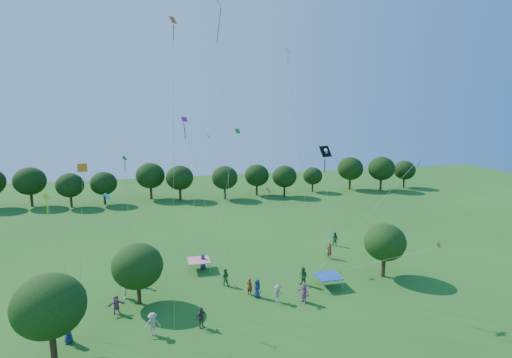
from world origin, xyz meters
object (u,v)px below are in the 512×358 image
object	(u,v)px
near_tree_west	(49,306)
red_high_kite	(221,57)
tent_red_stripe	(199,260)
pirate_kite	(326,155)
near_tree_north	(138,266)
near_tree_east	(385,242)
tent_blue	(328,276)

from	to	relation	value
near_tree_west	red_high_kite	size ratio (longest dim) A/B	0.24
tent_red_stripe	pirate_kite	world-z (taller)	pirate_kite
near_tree_north	pirate_kite	world-z (taller)	pirate_kite
near_tree_east	near_tree_north	bearing A→B (deg)	179.62
red_high_kite	tent_red_stripe	bearing A→B (deg)	124.13
near_tree_west	pirate_kite	world-z (taller)	pirate_kite
near_tree_north	tent_blue	bearing A→B (deg)	-3.03
near_tree_north	near_tree_west	bearing A→B (deg)	-127.15
tent_red_stripe	near_tree_east	bearing A→B (deg)	-19.11
tent_blue	tent_red_stripe	bearing A→B (deg)	148.88
pirate_kite	tent_red_stripe	bearing A→B (deg)	142.26
near_tree_north	tent_red_stripe	size ratio (longest dim) A/B	2.43
tent_red_stripe	pirate_kite	distance (m)	17.39
near_tree_east	tent_red_stripe	bearing A→B (deg)	160.89
near_tree_west	tent_red_stripe	world-z (taller)	near_tree_west
near_tree_west	near_tree_east	bearing A→B (deg)	13.23
near_tree_west	near_tree_east	world-z (taller)	near_tree_west
near_tree_north	tent_red_stripe	xyz separation A→B (m)	(5.74, 5.95, -2.38)
near_tree_east	tent_blue	distance (m)	6.79
pirate_kite	red_high_kite	distance (m)	12.52
near_tree_west	pirate_kite	distance (m)	23.39
near_tree_north	near_tree_east	size ratio (longest dim) A/B	0.99
tent_blue	pirate_kite	bearing A→B (deg)	-136.30
tent_red_stripe	red_high_kite	bearing A→B (deg)	-55.87
near_tree_north	near_tree_east	distance (m)	23.35
near_tree_west	pirate_kite	size ratio (longest dim) A/B	0.50
near_tree_west	near_tree_north	world-z (taller)	near_tree_west
near_tree_west	tent_red_stripe	bearing A→B (deg)	49.51
pirate_kite	near_tree_west	bearing A→B (deg)	-166.99
near_tree_west	tent_blue	bearing A→B (deg)	14.97
red_high_kite	pirate_kite	bearing A→B (deg)	-30.43
red_high_kite	near_tree_west	bearing A→B (deg)	-143.64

